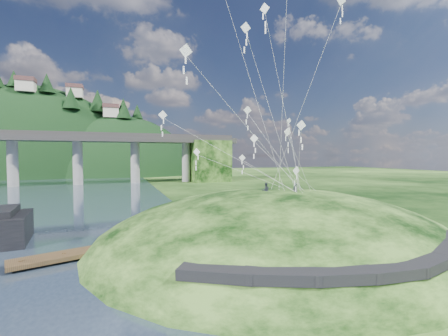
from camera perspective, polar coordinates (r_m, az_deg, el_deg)
name	(u,v)px	position (r m, az deg, el deg)	size (l,w,h in m)	color
ground	(203,258)	(25.29, -4.05, -16.75)	(320.00, 320.00, 0.00)	black
grass_hill	(277,257)	(30.51, 10.08, -16.36)	(36.00, 32.00, 13.00)	black
footpath	(372,262)	(20.24, 26.30, -15.71)	(22.29, 5.84, 0.83)	black
bridge	(37,150)	(95.17, -32.10, 2.88)	(160.00, 11.00, 15.00)	#2D2B2B
far_ridge	(21,193)	(150.63, -34.17, -4.01)	(153.00, 70.00, 94.50)	black
wooden_dock	(101,249)	(28.05, -22.36, -14.09)	(13.15, 5.83, 0.94)	#3A2917
kite_flyers	(275,183)	(28.43, 9.71, -2.78)	(3.08, 1.88, 1.54)	#262A33
kite_swarm	(247,79)	(27.21, 4.36, 16.55)	(17.56, 15.45, 20.95)	white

